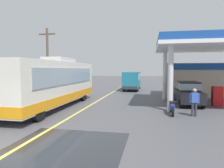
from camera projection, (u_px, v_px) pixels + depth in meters
The scene contains 11 objects.
ground at pixel (115, 91), 26.41m from camera, with size 120.00×120.00×0.00m, color #4C4C51.
lane_divider_stripe at pixel (107, 95), 21.51m from camera, with size 0.16×50.00×0.01m, color #D8CC4C.
wet_puddle_patch at pixel (56, 156), 6.45m from camera, with size 4.19×5.40×0.01m, color #26282D.
coach_bus_main at pixel (54, 84), 14.59m from camera, with size 2.60×11.04×3.69m.
gas_station_roadside at pixel (204, 71), 19.15m from camera, with size 9.10×11.95×5.10m.
car_at_pump at pixel (188, 92), 15.82m from camera, with size 1.70×4.20×1.82m.
minibus_opposing_lane at pixel (132, 79), 27.27m from camera, with size 2.04×6.13×2.44m.
motorcycle_parked_forecourt at pixel (172, 107), 12.38m from camera, with size 0.55×1.80×0.92m.
pedestrian_near_pump at pixel (193, 90), 18.20m from camera, with size 0.55×0.22×1.66m.
pedestrian_by_shop at pixel (194, 101), 11.80m from camera, with size 0.55×0.22×1.66m.
utility_pole_roadside at pixel (48, 61), 21.09m from camera, with size 1.80×0.24×7.07m.
Camera 1 is at (4.59, -5.87, 2.77)m, focal length 32.08 mm.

